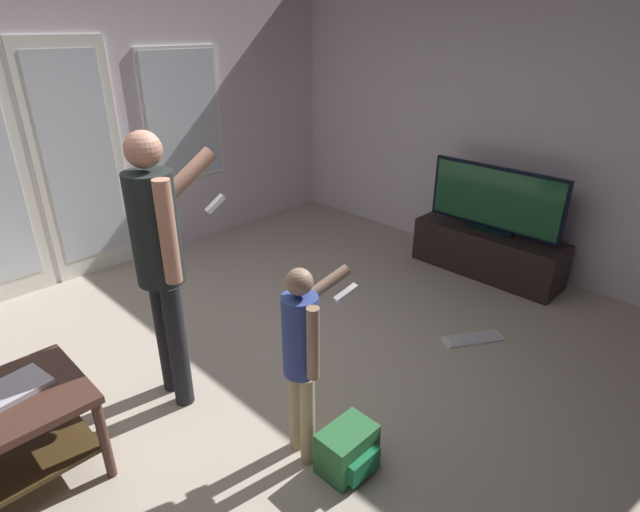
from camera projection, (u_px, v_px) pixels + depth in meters
ground_plane at (217, 405)px, 3.06m from camera, size 6.34×4.77×0.02m
wall_back_with_doors at (36, 130)px, 4.02m from camera, size 6.34×0.09×2.76m
wall_right_plain at (495, 115)px, 4.50m from camera, size 0.06×4.77×2.73m
tv_stand at (487, 252)px, 4.58m from camera, size 0.41×1.34×0.41m
flat_screen_tv at (495, 200)px, 4.37m from camera, size 0.08×1.21×0.59m
person_adult at (161, 250)px, 2.74m from camera, size 0.67×0.44×1.63m
person_child at (303, 349)px, 2.43m from camera, size 0.53×0.29×1.11m
backpack at (348, 450)px, 2.57m from camera, size 0.29×0.24×0.25m
loose_keyboard at (473, 339)px, 3.67m from camera, size 0.44×0.34×0.02m
laptop_closed at (8, 391)px, 2.37m from camera, size 0.37×0.27×0.03m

